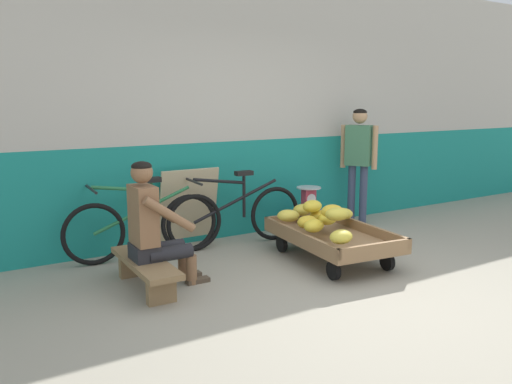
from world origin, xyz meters
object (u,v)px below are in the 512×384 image
Objects in this scene: sign_board at (189,207)px; low_bench at (145,267)px; weighing_scale at (309,198)px; shopping_bag at (325,231)px; bicycle_far_left at (236,215)px; customer_adult at (359,154)px; vendor_seated at (153,226)px; plastic_crate at (308,222)px; banana_cart at (332,238)px; bicycle_near_left at (143,226)px.

low_bench is at bearing -129.94° from sign_board.
low_bench is 2.52m from weighing_scale.
low_bench is 4.61× the size of shopping_bag.
bicycle_far_left is 1.08× the size of customer_adult.
vendor_seated is 2.46m from plastic_crate.
low_bench is (-1.93, 0.23, -0.04)m from banana_cart.
banana_cart is 1.37× the size of low_bench.
shopping_bag is at bearing -93.97° from plastic_crate.
shopping_bag is at bearing 55.66° from banana_cart.
banana_cart is 6.34× the size of shopping_bag.
sign_board is 2.37m from customer_adult.
plastic_crate is 1.20× the size of weighing_scale.
bicycle_near_left is at bearing 176.64° from plastic_crate.
bicycle_far_left is 0.55m from sign_board.
bicycle_far_left reaches higher than shopping_bag.
vendor_seated is 3.17× the size of plastic_crate.
vendor_seated is at bearing -103.85° from bicycle_near_left.
customer_adult reaches higher than low_bench.
weighing_scale is (2.39, 0.77, 0.25)m from low_bench.
bicycle_far_left is (1.07, -0.09, 0.00)m from bicycle_near_left.
weighing_scale is at bearing 65.29° from banana_cart.
customer_adult is at bearing -7.68° from sign_board.
vendor_seated is 3.80× the size of weighing_scale.
sign_board reaches higher than weighing_scale.
customer_adult reaches higher than shopping_bag.
banana_cart is at bearing -141.35° from customer_adult.
low_bench is at bearing 173.30° from banana_cart.
bicycle_near_left reaches higher than low_bench.
weighing_scale is at bearing -13.66° from sign_board.
shopping_bag is at bearing 9.72° from low_bench.
customer_adult reaches higher than sign_board.
weighing_scale is 2.09m from bicycle_near_left.
weighing_scale is at bearing -2.03° from bicycle_far_left.
low_bench is 1.48m from sign_board.
low_bench is at bearing -149.82° from bicycle_far_left.
low_bench is at bearing -170.28° from shopping_bag.
bicycle_near_left is 2.13m from shopping_bag.
weighing_scale is 1.50m from sign_board.
banana_cart is at bearing -6.70° from low_bench.
plastic_crate is at bearing 86.03° from shopping_bag.
customer_adult is (0.84, 0.04, 0.50)m from weighing_scale.
bicycle_near_left is at bearing 145.52° from banana_cart.
sign_board is at bearing 144.31° from bicycle_far_left.
customer_adult is (1.85, 0.01, 0.60)m from bicycle_far_left.
sign_board is at bearing 166.38° from plastic_crate.
shopping_bag is at bearing -21.92° from bicycle_far_left.
banana_cart is at bearing -114.68° from plastic_crate.
customer_adult is 6.38× the size of shopping_bag.
sign_board is at bearing 20.05° from bicycle_near_left.
vendor_seated reaches higher than low_bench.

